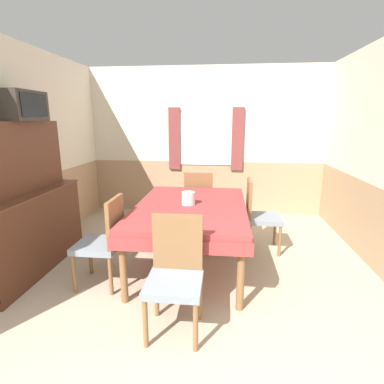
# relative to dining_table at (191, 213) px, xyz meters

# --- Properties ---
(wall_back) EXTENTS (4.56, 0.10, 2.60)m
(wall_back) POSITION_rel_dining_table_xyz_m (0.03, 2.16, 0.66)
(wall_back) COLOR silver
(wall_back) RESTS_ON ground_plane
(wall_left) EXTENTS (0.05, 4.81, 2.60)m
(wall_left) POSITION_rel_dining_table_xyz_m (-2.08, -0.07, 0.65)
(wall_left) COLOR silver
(wall_left) RESTS_ON ground_plane
(dining_table) EXTENTS (1.27, 1.84, 0.75)m
(dining_table) POSITION_rel_dining_table_xyz_m (0.00, 0.00, 0.00)
(dining_table) COLOR #9E3838
(dining_table) RESTS_ON ground_plane
(chair_right_far) EXTENTS (0.44, 0.44, 0.95)m
(chair_right_far) POSITION_rel_dining_table_xyz_m (0.83, 0.53, -0.14)
(chair_right_far) COLOR brown
(chair_right_far) RESTS_ON ground_plane
(chair_head_near) EXTENTS (0.44, 0.44, 0.95)m
(chair_head_near) POSITION_rel_dining_table_xyz_m (-0.00, -1.11, -0.14)
(chair_head_near) COLOR brown
(chair_head_near) RESTS_ON ground_plane
(chair_left_near) EXTENTS (0.44, 0.44, 0.95)m
(chair_left_near) POSITION_rel_dining_table_xyz_m (-0.83, -0.53, -0.14)
(chair_left_near) COLOR brown
(chair_left_near) RESTS_ON ground_plane
(chair_head_window) EXTENTS (0.44, 0.44, 0.95)m
(chair_head_window) POSITION_rel_dining_table_xyz_m (-0.00, 1.11, -0.14)
(chair_head_window) COLOR brown
(chair_head_window) RESTS_ON ground_plane
(sideboard) EXTENTS (0.46, 1.59, 1.68)m
(sideboard) POSITION_rel_dining_table_xyz_m (-1.83, -0.32, 0.06)
(sideboard) COLOR #4C2819
(sideboard) RESTS_ON ground_plane
(tv) EXTENTS (0.29, 0.54, 0.32)m
(tv) POSITION_rel_dining_table_xyz_m (-1.80, -0.17, 1.19)
(tv) COLOR #2D2823
(tv) RESTS_ON sideboard
(vase) EXTENTS (0.15, 0.15, 0.15)m
(vase) POSITION_rel_dining_table_xyz_m (-0.03, 0.01, 0.17)
(vase) COLOR silver
(vase) RESTS_ON dining_table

